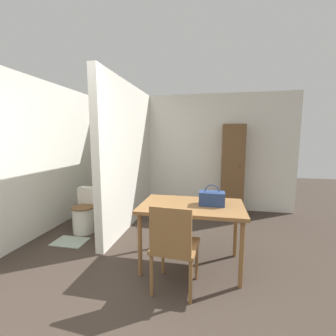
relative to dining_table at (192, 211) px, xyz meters
The scene contains 10 objects.
ground_plane 1.40m from the dining_table, 115.18° to the right, with size 16.00×16.00×0.00m, color #382D26.
wall_back 2.52m from the dining_table, 102.21° to the left, with size 4.92×0.12×2.50m.
wall_left 2.67m from the dining_table, 166.32° to the left, with size 0.12×4.44×2.50m.
partition_wall 1.80m from the dining_table, 136.69° to the left, with size 0.12×2.33×2.50m.
dining_table is the anchor object (origin of this frame).
wooden_chair 0.57m from the dining_table, 103.74° to the right, with size 0.48×0.48×0.93m.
toilet 2.02m from the dining_table, 159.46° to the left, with size 0.38×0.52×0.72m.
handbag 0.29m from the dining_table, ahead, with size 0.30×0.17×0.25m.
wooden_cabinet 2.24m from the dining_table, 73.36° to the left, with size 0.44×0.38×1.84m.
bath_mat 2.00m from the dining_table, behind, with size 0.49×0.35×0.01m.
Camera 1 is at (0.75, -1.52, 1.57)m, focal length 24.00 mm.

